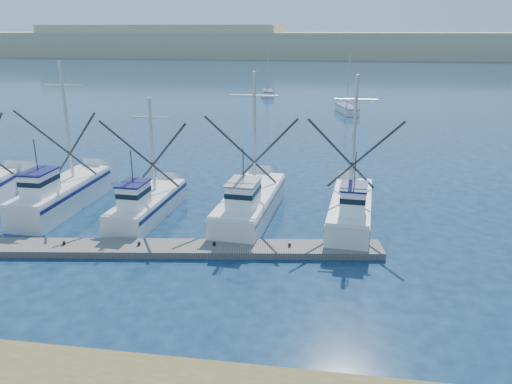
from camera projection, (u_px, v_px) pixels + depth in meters
The scene contains 6 objects.
ground at pixel (227, 318), 20.49m from camera, with size 500.00×500.00×0.00m, color #0C2037.
floating_dock at pixel (121, 248), 26.55m from camera, with size 27.78×1.85×0.37m, color #68635D.
dune_ridge at pixel (327, 45), 216.22m from camera, with size 360.00×60.00×10.00m, color tan.
trawler_fleet at pixel (158, 201), 31.29m from camera, with size 27.38×9.76×9.41m.
sailboat_near at pixel (347, 109), 70.57m from camera, with size 3.36×6.83×8.10m.
sailboat_far at pixel (267, 93), 88.44m from camera, with size 3.03×5.84×8.10m.
Camera 1 is at (3.89, -17.48, 11.28)m, focal length 35.00 mm.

